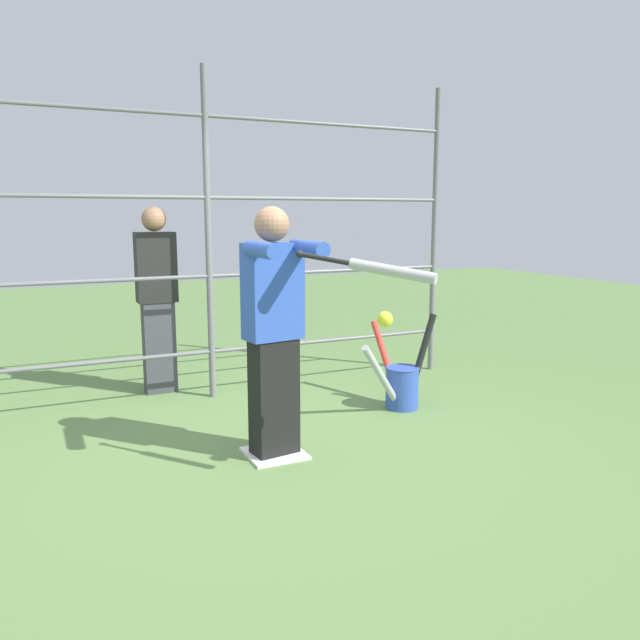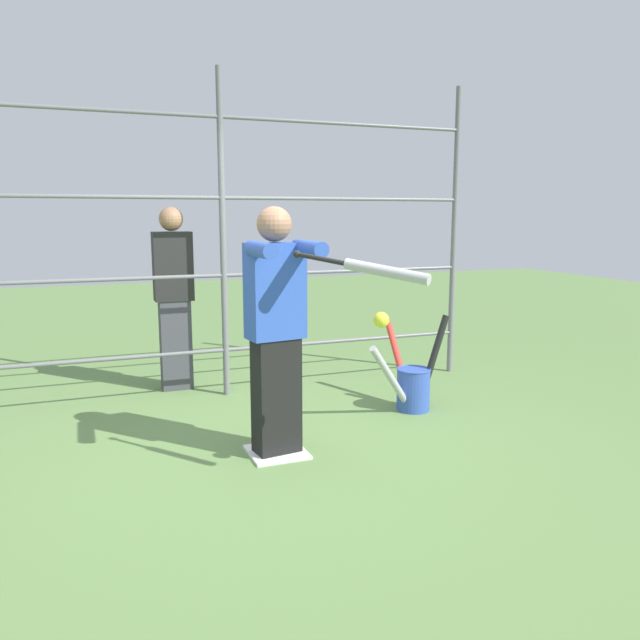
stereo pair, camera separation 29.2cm
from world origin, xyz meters
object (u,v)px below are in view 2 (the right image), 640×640
baseball_bat_swinging (374,269)px  softball_in_flight (381,320)px  bystander_behind_fence (174,296)px  batter (276,324)px  bat_bucket (412,384)px

baseball_bat_swinging → softball_in_flight: baseball_bat_swinging is taller
bystander_behind_fence → softball_in_flight: bearing=106.6°
batter → bystander_behind_fence: (0.41, -2.00, -0.03)m
bat_bucket → bystander_behind_fence: bystander_behind_fence is taller
bat_bucket → bystander_behind_fence: (1.82, -1.43, 0.69)m
batter → baseball_bat_swinging: batter is taller
batter → bystander_behind_fence: bearing=-78.4°
baseball_bat_swinging → softball_in_flight: size_ratio=7.54×
softball_in_flight → baseball_bat_swinging: bearing=44.5°
bat_bucket → softball_in_flight: bearing=53.4°
baseball_bat_swinging → bystander_behind_fence: 2.99m
softball_in_flight → bystander_behind_fence: bearing=-73.4°
batter → softball_in_flight: bearing=118.5°
batter → baseball_bat_swinging: 1.02m
batter → bystander_behind_fence: size_ratio=0.99×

